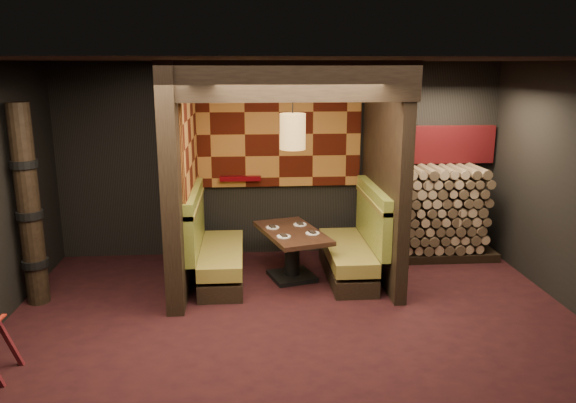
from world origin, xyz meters
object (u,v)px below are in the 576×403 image
at_px(booth_bench_left, 214,252).
at_px(dining_table, 292,247).
at_px(firewood_stack, 437,213).
at_px(totem_column, 29,207).
at_px(booth_bench_right, 355,248).
at_px(pendant_lamp, 293,131).

height_order(booth_bench_left, dining_table, booth_bench_left).
bearing_deg(dining_table, firewood_stack, 18.03).
bearing_deg(dining_table, booth_bench_left, 179.02).
relative_size(dining_table, totem_column, 0.59).
bearing_deg(totem_column, booth_bench_right, 7.86).
bearing_deg(totem_column, pendant_lamp, 8.76).
height_order(booth_bench_left, booth_bench_right, same).
xyz_separation_m(dining_table, pendant_lamp, (0.00, -0.05, 1.55)).
bearing_deg(booth_bench_right, pendant_lamp, -175.45).
bearing_deg(firewood_stack, totem_column, -166.81).
relative_size(pendant_lamp, firewood_stack, 0.63).
distance_m(booth_bench_left, booth_bench_right, 1.89).
distance_m(booth_bench_left, totem_column, 2.30).
bearing_deg(booth_bench_right, booth_bench_left, 180.00).
distance_m(booth_bench_right, totem_column, 4.10).
distance_m(booth_bench_right, firewood_stack, 1.55).
bearing_deg(pendant_lamp, dining_table, 90.00).
distance_m(dining_table, firewood_stack, 2.33).
xyz_separation_m(pendant_lamp, totem_column, (-3.13, -0.48, -0.80)).
height_order(booth_bench_left, totem_column, totem_column).
bearing_deg(totem_column, booth_bench_left, 14.75).
height_order(booth_bench_right, dining_table, booth_bench_right).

